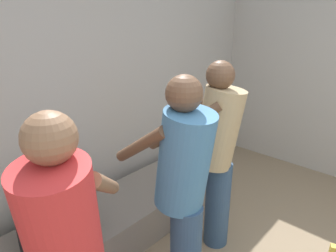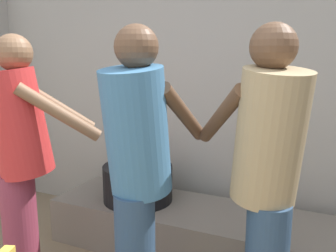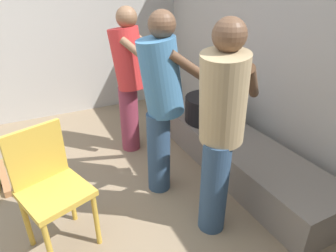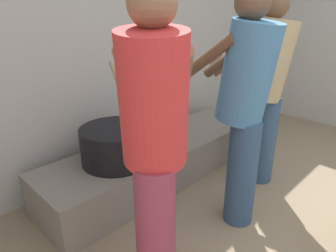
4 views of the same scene
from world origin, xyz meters
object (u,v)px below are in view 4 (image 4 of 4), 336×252
Objects in this scene: cooking_pot_main at (116,144)px; cook_in_blue_shirt at (244,100)px; cook_in_red_shirt at (154,136)px; cook_in_tan_shirt at (267,82)px.

cooking_pot_main is 0.47× the size of cook_in_blue_shirt.
cook_in_blue_shirt is at bearing 0.22° from cook_in_red_shirt.
cook_in_red_shirt reaches higher than cooking_pot_main.
cook_in_tan_shirt reaches higher than cook_in_red_shirt.
cook_in_red_shirt is at bearing -112.70° from cooking_pot_main.
cook_in_tan_shirt is at bearing -31.07° from cooking_pot_main.
cooking_pot_main is 0.48× the size of cook_in_red_shirt.
cook_in_tan_shirt is (1.03, -0.62, 0.41)m from cooking_pot_main.
cook_in_red_shirt is (-1.35, -0.16, -0.01)m from cook_in_tan_shirt.
cook_in_red_shirt is at bearing -173.40° from cook_in_tan_shirt.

